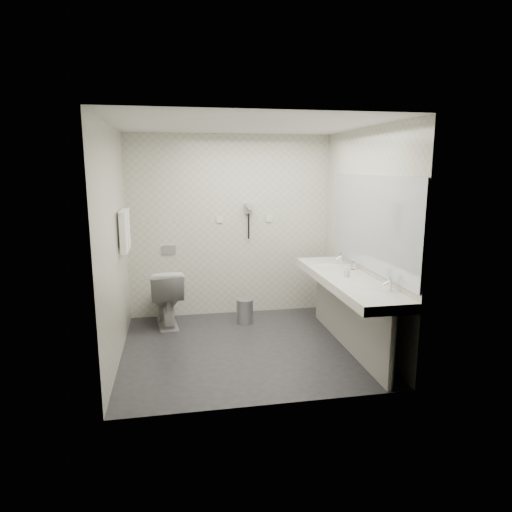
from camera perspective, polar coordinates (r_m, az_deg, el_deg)
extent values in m
plane|color=#232327|center=(5.30, -1.33, -11.59)|extent=(2.80, 2.80, 0.00)
plane|color=silver|center=(4.90, -1.47, 16.45)|extent=(2.80, 2.80, 0.00)
plane|color=beige|center=(6.22, -3.29, 3.80)|extent=(2.80, 0.00, 2.80)
plane|color=beige|center=(3.69, 1.80, -1.36)|extent=(2.80, 0.00, 2.80)
plane|color=beige|center=(4.93, -17.69, 1.31)|extent=(0.00, 2.60, 2.60)
plane|color=beige|center=(5.35, 13.60, 2.27)|extent=(0.00, 2.60, 2.60)
cube|color=silver|center=(5.15, 11.47, -3.09)|extent=(0.55, 2.20, 0.10)
cube|color=gray|center=(5.28, 11.54, -7.55)|extent=(0.03, 2.15, 0.75)
cylinder|color=silver|center=(4.41, 17.04, -11.68)|extent=(0.06, 0.06, 0.75)
cylinder|color=silver|center=(6.22, 8.23, -4.55)|extent=(0.06, 0.06, 0.75)
cube|color=#B2BCC6|center=(5.13, 14.46, 4.12)|extent=(0.02, 2.20, 1.05)
ellipsoid|color=silver|center=(4.57, 14.52, -4.63)|extent=(0.40, 0.31, 0.05)
ellipsoid|color=silver|center=(5.73, 9.08, -1.19)|extent=(0.40, 0.31, 0.05)
cylinder|color=silver|center=(4.63, 16.77, -3.39)|extent=(0.04, 0.04, 0.15)
cylinder|color=silver|center=(5.78, 10.93, -0.23)|extent=(0.04, 0.04, 0.15)
imported|color=beige|center=(5.10, 11.54, -2.03)|extent=(0.07, 0.07, 0.11)
cylinder|color=silver|center=(5.48, 12.28, -1.20)|extent=(0.05, 0.05, 0.10)
imported|color=silver|center=(6.01, -11.45, -5.15)|extent=(0.51, 0.79, 0.76)
cube|color=#B2B5BA|center=(6.21, -11.05, 0.78)|extent=(0.18, 0.02, 0.12)
cylinder|color=#B2B5BA|center=(6.03, -1.44, -7.11)|extent=(0.26, 0.26, 0.31)
cylinder|color=#B2B5BA|center=(5.98, -1.45, -5.62)|extent=(0.22, 0.22, 0.02)
cylinder|color=silver|center=(5.43, -16.65, 5.44)|extent=(0.02, 0.62, 0.02)
cube|color=white|center=(5.31, -16.57, 2.93)|extent=(0.07, 0.24, 0.48)
cube|color=white|center=(5.59, -16.28, 3.34)|extent=(0.07, 0.24, 0.48)
cube|color=#929397|center=(6.20, -0.98, 6.11)|extent=(0.10, 0.04, 0.14)
cylinder|color=#929397|center=(6.13, -0.87, 6.33)|extent=(0.08, 0.14, 0.08)
cylinder|color=black|center=(6.21, -0.95, 3.80)|extent=(0.02, 0.02, 0.35)
cube|color=silver|center=(6.18, -4.67, 4.66)|extent=(0.09, 0.02, 0.09)
cube|color=silver|center=(6.29, 1.71, 4.81)|extent=(0.09, 0.02, 0.09)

